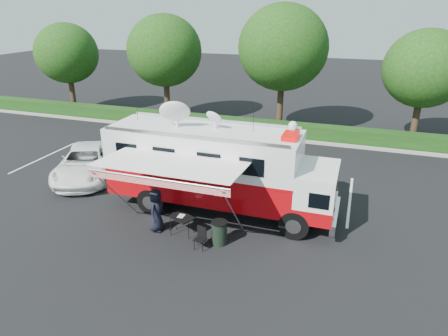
{
  "coord_description": "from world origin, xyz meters",
  "views": [
    {
      "loc": [
        5.31,
        -15.06,
        8.61
      ],
      "look_at": [
        0.0,
        0.5,
        1.9
      ],
      "focal_mm": 32.0,
      "sensor_mm": 36.0,
      "label": 1
    }
  ],
  "objects_px": {
    "command_truck": "(218,169)",
    "trash_bin": "(219,233)",
    "white_suv": "(89,176)",
    "folding_table": "(182,218)"
  },
  "relations": [
    {
      "from": "command_truck",
      "to": "trash_bin",
      "type": "relative_size",
      "value": 10.45
    },
    {
      "from": "folding_table",
      "to": "trash_bin",
      "type": "height_order",
      "value": "trash_bin"
    },
    {
      "from": "white_suv",
      "to": "trash_bin",
      "type": "distance_m",
      "value": 9.78
    },
    {
      "from": "white_suv",
      "to": "folding_table",
      "type": "bearing_deg",
      "value": -50.34
    },
    {
      "from": "folding_table",
      "to": "command_truck",
      "type": "bearing_deg",
      "value": 73.11
    },
    {
      "from": "white_suv",
      "to": "folding_table",
      "type": "distance_m",
      "value": 8.25
    },
    {
      "from": "folding_table",
      "to": "white_suv",
      "type": "bearing_deg",
      "value": 152.53
    },
    {
      "from": "command_truck",
      "to": "white_suv",
      "type": "xyz_separation_m",
      "value": [
        -8.01,
        1.42,
        -2.06
      ]
    },
    {
      "from": "white_suv",
      "to": "trash_bin",
      "type": "bearing_deg",
      "value": -46.66
    },
    {
      "from": "command_truck",
      "to": "folding_table",
      "type": "xyz_separation_m",
      "value": [
        -0.72,
        -2.37,
        -1.3
      ]
    }
  ]
}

